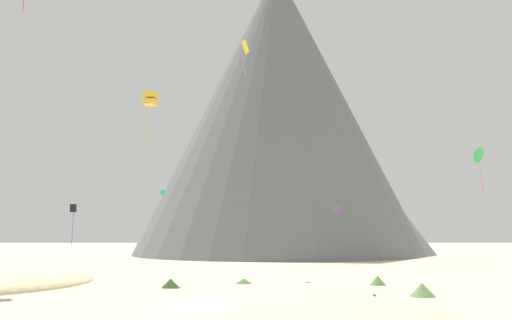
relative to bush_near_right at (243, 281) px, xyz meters
The scene contains 15 objects.
ground_plane 14.78m from the bush_near_right, 97.53° to the right, with size 400.00×400.00×0.00m, color beige.
dune_foreground_left 20.58m from the bush_near_right, behind, with size 13.08×19.94×3.01m, color beige.
dune_foreground_right 19.86m from the bush_near_right, 74.39° to the right, with size 14.71×12.51×1.81m, color #CCBA8E.
bush_near_right is the anchor object (origin of this frame).
bush_low_patch 11.65m from the bush_near_right, ahead, with size 1.44×1.44×0.82m, color #568442.
bush_mid_center 17.05m from the bush_near_right, 60.38° to the right, with size 1.16×1.16×0.77m, color #386633.
bush_scatter_east 16.24m from the bush_near_right, 37.75° to the right, with size 1.87×1.87×0.97m, color #668C4C.
bush_near_left 6.78m from the bush_near_right, 152.16° to the right, with size 1.44×1.44×0.72m, color #568442.
rock_massif 69.46m from the bush_near_right, 83.30° to the left, with size 72.28×69.63×61.47m.
kite_gold_mid 21.43m from the bush_near_right, 148.52° to the left, with size 1.54×1.52×5.69m.
kite_cyan_low 48.46m from the bush_near_right, 108.54° to the left, with size 0.83×0.35×0.94m.
kite_yellow_high 31.01m from the bush_near_right, 90.89° to the left, with size 1.01×1.21×4.43m.
kite_black_low 31.96m from the bush_near_right, 136.21° to the left, with size 0.86×0.61×5.26m.
kite_violet_low 36.85m from the bush_near_right, 68.36° to the left, with size 0.96×0.95×0.81m.
kite_green_low 27.41m from the bush_near_right, 14.39° to the left, with size 1.83×1.64×4.82m.
Camera 1 is at (3.02, -34.98, 4.53)m, focal length 38.58 mm.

